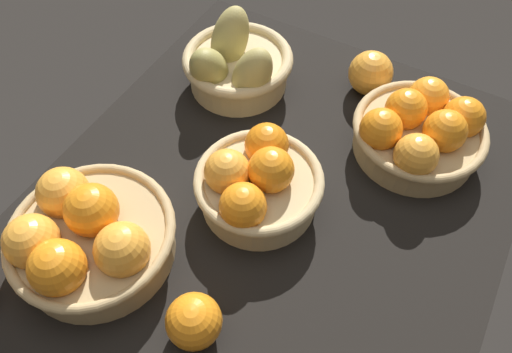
{
  "coord_description": "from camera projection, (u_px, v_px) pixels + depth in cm",
  "views": [
    {
      "loc": [
        -40.12,
        -19.9,
        70.76
      ],
      "look_at": [
        0.5,
        2.85,
        7.0
      ],
      "focal_mm": 35.15,
      "sensor_mm": 36.0,
      "label": 1
    }
  ],
  "objects": [
    {
      "name": "basket_near_right",
      "position": [
        420.0,
        131.0,
        0.84
      ],
      "size": [
        22.42,
        22.42,
        10.94
      ],
      "color": "tan",
      "rests_on": "market_tray"
    },
    {
      "name": "loose_orange_front_gap",
      "position": [
        194.0,
        321.0,
        0.65
      ],
      "size": [
        7.56,
        7.56,
        7.56
      ],
      "primitive_type": "sphere",
      "color": "orange",
      "rests_on": "market_tray"
    },
    {
      "name": "basket_center",
      "position": [
        257.0,
        183.0,
        0.77
      ],
      "size": [
        20.11,
        20.11,
        11.73
      ],
      "color": "tan",
      "rests_on": "market_tray"
    },
    {
      "name": "basket_far_left",
      "position": [
        87.0,
        237.0,
        0.71
      ],
      "size": [
        24.24,
        24.24,
        12.16
      ],
      "color": "tan",
      "rests_on": "market_tray"
    },
    {
      "name": "loose_orange_back_gap",
      "position": [
        371.0,
        73.0,
        0.93
      ],
      "size": [
        8.25,
        8.25,
        8.25
      ],
      "primitive_type": "sphere",
      "color": "#F49E33",
      "rests_on": "market_tray"
    },
    {
      "name": "basket_far_right_pears",
      "position": [
        236.0,
        65.0,
        0.93
      ],
      "size": [
        21.43,
        21.34,
        15.44
      ],
      "color": "tan",
      "rests_on": "market_tray"
    },
    {
      "name": "market_tray",
      "position": [
        270.0,
        205.0,
        0.82
      ],
      "size": [
        84.0,
        72.0,
        3.0
      ],
      "primitive_type": "cube",
      "color": "black",
      "rests_on": "ground"
    }
  ]
}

